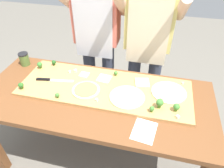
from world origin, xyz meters
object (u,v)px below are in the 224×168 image
at_px(pizza_whole_pesto_green, 86,90).
at_px(cook_right, 148,37).
at_px(broccoli_floret_front_mid, 177,107).
at_px(cheese_crumble_a, 97,100).
at_px(broccoli_floret_back_right, 160,103).
at_px(cheese_crumble_d, 70,72).
at_px(broccoli_floret_front_left, 116,73).
at_px(cheese_crumble_c, 75,71).
at_px(cheese_crumble_e, 183,83).
at_px(sauce_jar, 24,59).
at_px(pizza_slice_near_left, 142,83).
at_px(broccoli_floret_center_left, 40,65).
at_px(cheese_crumble_b, 178,117).
at_px(pizza_whole_white_garlic, 127,97).
at_px(broccoli_floret_center_right, 152,109).
at_px(broccoli_floret_back_mid, 21,85).
at_px(pizza_slice_far_right, 104,79).
at_px(pizza_whole_cheese_artichoke, 169,92).
at_px(broccoli_floret_back_left, 54,62).
at_px(broccoli_floret_front_right, 57,95).
at_px(recipe_note, 144,131).
at_px(prep_table, 96,106).
at_px(pizza_slice_far_left, 84,75).
at_px(cook_left, 97,31).
at_px(chefs_knife, 50,80).

relative_size(pizza_whole_pesto_green, cook_right, 0.12).
xyz_separation_m(broccoli_floret_front_mid, cheese_crumble_a, (-0.54, -0.03, -0.03)).
bearing_deg(broccoli_floret_back_right, cheese_crumble_d, 162.04).
relative_size(pizza_whole_pesto_green, broccoli_floret_front_left, 4.93).
xyz_separation_m(cheese_crumble_c, cheese_crumble_e, (0.87, 0.04, -0.00)).
height_order(pizza_whole_pesto_green, sauce_jar, sauce_jar).
relative_size(pizza_slice_near_left, broccoli_floret_center_left, 1.81).
bearing_deg(cheese_crumble_b, broccoli_floret_back_right, 150.36).
relative_size(pizza_whole_white_garlic, cheese_crumble_b, 12.66).
bearing_deg(broccoli_floret_center_right, broccoli_floret_back_mid, 179.38).
bearing_deg(pizza_slice_far_right, pizza_whole_cheese_artichoke, -5.29).
bearing_deg(broccoli_floret_front_mid, broccoli_floret_back_left, 162.87).
xyz_separation_m(pizza_whole_white_garlic, sauce_jar, (-0.97, 0.25, 0.03)).
relative_size(broccoli_floret_front_right, cheese_crumble_c, 1.83).
distance_m(pizza_whole_white_garlic, cheese_crumble_a, 0.22).
bearing_deg(recipe_note, broccoli_floret_back_mid, 170.08).
height_order(broccoli_floret_center_right, cheese_crumble_d, broccoli_floret_center_right).
relative_size(cheese_crumble_c, sauce_jar, 0.19).
relative_size(broccoli_floret_back_left, cheese_crumble_a, 2.74).
height_order(cheese_crumble_b, cook_right, cook_right).
bearing_deg(prep_table, broccoli_floret_back_left, 148.58).
bearing_deg(broccoli_floret_back_right, recipe_note, -109.90).
distance_m(pizza_whole_white_garlic, cheese_crumble_d, 0.55).
height_order(pizza_slice_far_right, broccoli_floret_back_mid, broccoli_floret_back_mid).
relative_size(broccoli_floret_back_left, cheese_crumble_d, 2.78).
relative_size(broccoli_floret_back_mid, cheese_crumble_c, 2.52).
xyz_separation_m(broccoli_floret_front_right, broccoli_floret_center_left, (-0.30, 0.31, 0.01)).
height_order(pizza_slice_far_left, broccoli_floret_front_mid, broccoli_floret_front_mid).
relative_size(broccoli_floret_front_mid, cook_left, 0.04).
relative_size(broccoli_floret_back_left, broccoli_floret_front_mid, 0.81).
distance_m(pizza_whole_pesto_green, broccoli_floret_back_left, 0.46).
bearing_deg(broccoli_floret_back_mid, broccoli_floret_center_left, 89.93).
relative_size(pizza_whole_cheese_artichoke, broccoli_floret_back_right, 3.54).
bearing_deg(broccoli_floret_back_right, broccoli_floret_front_mid, -2.27).
bearing_deg(pizza_slice_near_left, broccoli_floret_back_right, -58.87).
xyz_separation_m(cheese_crumble_c, cheese_crumble_d, (-0.04, -0.02, -0.00)).
bearing_deg(pizza_slice_near_left, cheese_crumble_b, -49.22).
xyz_separation_m(cheese_crumble_b, cheese_crumble_d, (-0.87, 0.31, -0.00)).
bearing_deg(pizza_whole_white_garlic, pizza_slice_near_left, 66.32).
distance_m(broccoli_floret_back_mid, cheese_crumble_d, 0.39).
bearing_deg(chefs_knife, pizza_whole_cheese_artichoke, 4.16).
distance_m(cheese_crumble_d, cook_right, 0.74).
height_order(broccoli_floret_back_left, broccoli_floret_center_left, broccoli_floret_center_left).
bearing_deg(chefs_knife, cook_right, 37.97).
distance_m(broccoli_floret_front_mid, cheese_crumble_d, 0.89).
xyz_separation_m(pizza_whole_white_garlic, broccoli_floret_center_right, (0.18, -0.10, 0.02)).
bearing_deg(broccoli_floret_center_left, broccoli_floret_front_left, 4.31).
distance_m(pizza_slice_near_left, broccoli_floret_back_right, 0.28).
xyz_separation_m(broccoli_floret_front_left, sauce_jar, (-0.83, 0.00, 0.01)).
bearing_deg(broccoli_floret_front_left, broccoli_floret_front_mid, -31.80).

